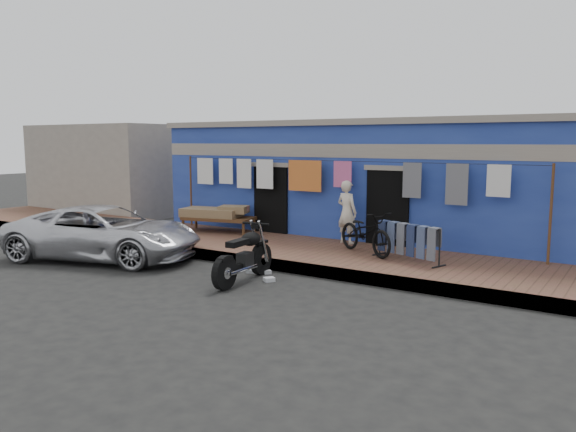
# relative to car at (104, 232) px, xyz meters

# --- Properties ---
(ground) EXTENTS (80.00, 80.00, 0.00)m
(ground) POSITION_rel_car_xyz_m (4.10, -0.29, -0.66)
(ground) COLOR black
(ground) RESTS_ON ground
(sidewalk) EXTENTS (28.00, 3.00, 0.25)m
(sidewalk) POSITION_rel_car_xyz_m (4.10, 2.71, -0.53)
(sidewalk) COLOR brown
(sidewalk) RESTS_ON ground
(curb) EXTENTS (28.00, 0.10, 0.25)m
(curb) POSITION_rel_car_xyz_m (4.10, 1.26, -0.53)
(curb) COLOR gray
(curb) RESTS_ON ground
(building) EXTENTS (12.20, 5.20, 3.36)m
(building) POSITION_rel_car_xyz_m (4.10, 6.70, 1.03)
(building) COLOR navy
(building) RESTS_ON ground
(neighbor_left) EXTENTS (6.00, 5.00, 3.40)m
(neighbor_left) POSITION_rel_car_xyz_m (-6.90, 6.71, 1.04)
(neighbor_left) COLOR #9E9384
(neighbor_left) RESTS_ON ground
(clothesline) EXTENTS (10.06, 0.06, 2.10)m
(clothesline) POSITION_rel_car_xyz_m (3.53, 3.96, 1.16)
(clothesline) COLOR brown
(clothesline) RESTS_ON sidewalk
(car) EXTENTS (5.11, 3.46, 1.32)m
(car) POSITION_rel_car_xyz_m (0.00, 0.00, 0.00)
(car) COLOR silver
(car) RESTS_ON ground
(seated_person) EXTENTS (0.64, 0.50, 1.58)m
(seated_person) POSITION_rel_car_xyz_m (4.47, 3.83, 0.38)
(seated_person) COLOR beige
(seated_person) RESTS_ON sidewalk
(bicycle) EXTENTS (1.94, 1.49, 1.20)m
(bicycle) POSITION_rel_car_xyz_m (5.44, 2.89, 0.19)
(bicycle) COLOR black
(bicycle) RESTS_ON sidewalk
(motorcycle) EXTENTS (1.00, 1.89, 1.13)m
(motorcycle) POSITION_rel_car_xyz_m (4.10, 0.10, -0.09)
(motorcycle) COLOR black
(motorcycle) RESTS_ON ground
(charpoy) EXTENTS (2.57, 1.97, 0.71)m
(charpoy) POSITION_rel_car_xyz_m (0.59, 3.49, -0.06)
(charpoy) COLOR brown
(charpoy) RESTS_ON sidewalk
(jeans_rack) EXTENTS (1.92, 1.39, 0.82)m
(jeans_rack) POSITION_rel_car_xyz_m (6.53, 2.71, 0.00)
(jeans_rack) COLOR black
(jeans_rack) RESTS_ON sidewalk
(litter_a) EXTENTS (0.22, 0.21, 0.08)m
(litter_a) POSITION_rel_car_xyz_m (3.76, 0.77, -0.62)
(litter_a) COLOR silver
(litter_a) RESTS_ON ground
(litter_b) EXTENTS (0.19, 0.19, 0.08)m
(litter_b) POSITION_rel_car_xyz_m (4.11, 0.91, -0.62)
(litter_b) COLOR silver
(litter_b) RESTS_ON ground
(litter_c) EXTENTS (0.25, 0.26, 0.08)m
(litter_c) POSITION_rel_car_xyz_m (4.51, 0.40, -0.62)
(litter_c) COLOR silver
(litter_c) RESTS_ON ground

